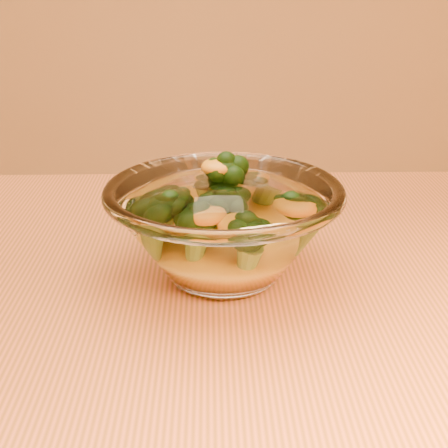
# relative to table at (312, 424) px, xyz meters

# --- Properties ---
(table) EXTENTS (1.20, 0.80, 0.75)m
(table) POSITION_rel_table_xyz_m (0.00, 0.00, 0.00)
(table) COLOR #CC673D
(table) RESTS_ON ground
(glass_bowl) EXTENTS (0.22, 0.22, 0.10)m
(glass_bowl) POSITION_rel_table_xyz_m (-0.08, 0.09, 0.15)
(glass_bowl) COLOR white
(glass_bowl) RESTS_ON table
(cheese_sauce) EXTENTS (0.12, 0.12, 0.03)m
(cheese_sauce) POSITION_rel_table_xyz_m (-0.08, 0.09, 0.13)
(cheese_sauce) COLOR gold
(cheese_sauce) RESTS_ON glass_bowl
(broccoli_heap) EXTENTS (0.16, 0.13, 0.08)m
(broccoli_heap) POSITION_rel_table_xyz_m (-0.08, 0.10, 0.16)
(broccoli_heap) COLOR black
(broccoli_heap) RESTS_ON cheese_sauce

